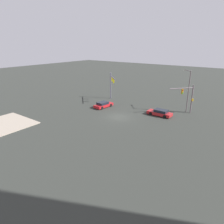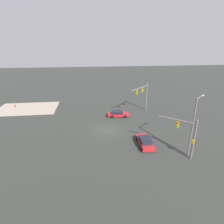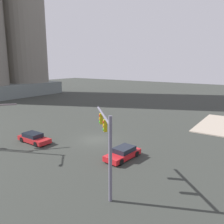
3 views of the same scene
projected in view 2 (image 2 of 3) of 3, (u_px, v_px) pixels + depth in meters
ground_plane at (106, 130)px, 32.39m from camera, size 191.87×191.87×0.00m
sidewalk_corner at (28, 109)px, 42.91m from camera, size 13.45×8.82×0.15m
traffic_signal_near_corner at (187, 133)px, 23.51m from camera, size 3.88×3.63×5.56m
traffic_signal_opposite_side at (143, 93)px, 39.54m from camera, size 4.78×4.83×6.39m
streetlamp_curved_arm at (194, 122)px, 23.61m from camera, size 2.29×2.20×8.18m
sedan_car_approaching at (118, 114)px, 38.23m from camera, size 4.47×2.24×1.21m
sedan_car_waiting_far at (145, 142)px, 27.37m from camera, size 1.95×4.62×1.21m
fire_hydrant_on_curb at (15, 106)px, 43.43m from camera, size 0.33×0.22×0.71m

